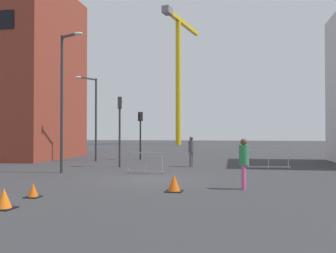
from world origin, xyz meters
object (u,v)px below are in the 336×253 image
Objects in this scene: streetlamp_tall at (64,92)px; traffic_light_near at (140,127)px; construction_crane at (179,60)px; traffic_cone_on_verge at (4,199)px; traffic_cone_orange at (33,191)px; traffic_cone_striped at (174,184)px; pedestrian_waiting at (244,159)px; pedestrian_walking at (191,149)px; streetlamp_short at (93,111)px; traffic_light_crosswalk at (120,120)px.

streetlamp_tall is 1.94× the size of traffic_light_near.
construction_crane is 38.50× the size of traffic_cone_on_verge.
traffic_light_near reaches higher than traffic_cone_orange.
pedestrian_waiting is at bearing 21.54° from traffic_cone_striped.
construction_crane is at bearing 93.70° from traffic_light_near.
traffic_light_near reaches higher than traffic_cone_striped.
pedestrian_walking is (5.99, 4.56, -3.07)m from streetlamp_tall.
pedestrian_walking is 11.79m from traffic_cone_orange.
pedestrian_walking is at bearing -21.31° from streetlamp_short.
traffic_light_crosswalk is (0.31, -6.00, 0.34)m from traffic_light_near.
traffic_cone_striped is (4.98, -14.26, -2.19)m from traffic_light_near.
traffic_cone_orange is (2.24, -6.58, -3.93)m from streetlamp_tall.
traffic_light_near is 18.08m from traffic_cone_on_verge.
streetlamp_short reaches higher than traffic_light_near.
traffic_light_near is at bearing 131.78° from pedestrian_walking.
construction_crane is at bearing 98.47° from traffic_cone_striped.
traffic_light_crosswalk is at bearing -167.07° from pedestrian_walking.
streetlamp_short is 14.87m from traffic_cone_striped.
traffic_light_crosswalk is at bearing 63.49° from streetlamp_tall.
pedestrian_walking reaches higher than traffic_cone_on_verge.
traffic_cone_on_verge is (3.12, -51.80, -14.14)m from construction_crane.
pedestrian_waiting is at bearing 23.43° from traffic_cone_orange.
traffic_light_near is at bearing 92.93° from traffic_light_crosswalk.
traffic_light_near is at bearing 81.18° from streetlamp_tall.
construction_crane is 44.67m from streetlamp_tall.
traffic_light_near reaches higher than pedestrian_waiting.
traffic_cone_striped is at bearing -60.51° from traffic_light_crosswalk.
streetlamp_tall reaches higher than traffic_cone_orange.
traffic_light_crosswalk is 10.52m from traffic_cone_orange.
construction_crane is 35.98m from traffic_light_near.
pedestrian_walking is (4.50, -5.03, -1.39)m from traffic_light_near.
streetlamp_tall is 3.87× the size of pedestrian_walking.
traffic_light_crosswalk is (2.50, -39.87, -11.59)m from construction_crane.
traffic_light_near is at bearing 35.83° from streetlamp_short.
streetlamp_short is (-1.46, 7.47, -0.50)m from streetlamp_tall.
traffic_cone_orange is (-6.64, -2.88, -0.87)m from pedestrian_waiting.
streetlamp_tall is at bearing -116.51° from traffic_light_crosswalk.
pedestrian_waiting is (9.58, -47.18, -13.32)m from construction_crane.
streetlamp_tall is at bearing 108.77° from traffic_cone_orange.
traffic_cone_orange is 0.81× the size of traffic_cone_on_verge.
traffic_cone_on_verge is (-3.57, -12.89, -0.81)m from pedestrian_walking.
pedestrian_waiting reaches higher than traffic_cone_on_verge.
construction_crane is at bearing 101.48° from pedestrian_waiting.
traffic_cone_on_verge reaches higher than traffic_cone_orange.
streetlamp_tall reaches higher than pedestrian_walking.
pedestrian_waiting is (8.88, -3.71, -3.05)m from streetlamp_tall.
traffic_cone_striped is at bearing -70.75° from traffic_light_near.
pedestrian_waiting is 7.29m from traffic_cone_orange.
traffic_light_crosswalk is at bearing -87.07° from traffic_light_near.
traffic_cone_striped is (6.47, -4.66, -3.86)m from streetlamp_tall.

